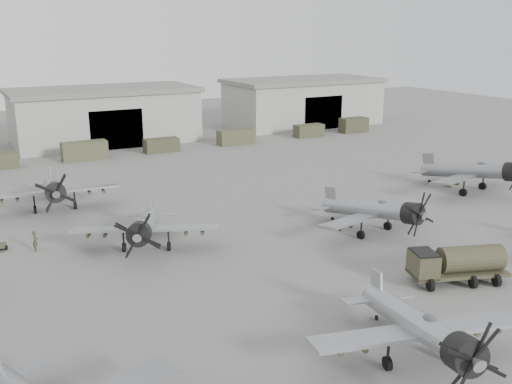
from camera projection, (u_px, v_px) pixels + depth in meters
ground at (328, 286)px, 40.56m from camera, size 220.00×220.00×0.00m
hangar_center at (105, 115)px, 91.74m from camera, size 29.00×14.80×8.70m
hangar_right at (303, 101)px, 109.17m from camera, size 29.00×14.80×8.70m
support_truck_3 at (85, 151)px, 79.69m from camera, size 6.19×2.20×2.59m
support_truck_4 at (161, 145)px, 84.93m from camera, size 5.09×2.20×2.02m
support_truck_5 at (236, 137)px, 90.59m from camera, size 5.90×2.20×2.32m
support_truck_6 at (309, 131)px, 97.00m from camera, size 5.10×2.20×2.10m
support_truck_7 at (354, 125)px, 101.31m from camera, size 5.12×2.20×2.57m
aircraft_near_1 at (423, 329)px, 30.30m from camera, size 12.41×11.17×4.94m
aircraft_mid_1 at (145, 226)px, 46.28m from camera, size 11.83×10.73×4.85m
aircraft_mid_2 at (377, 210)px, 50.15m from camera, size 12.41×11.17×4.93m
aircraft_mid_3 at (476, 171)px, 63.06m from camera, size 13.73×12.36×5.45m
aircraft_far_0 at (54, 189)px, 56.64m from camera, size 12.78×11.50×5.08m
fuel_tanker at (457, 262)px, 40.80m from camera, size 7.35×4.49×2.69m
ground_crew at (35, 241)px, 46.81m from camera, size 0.55×0.72×1.75m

